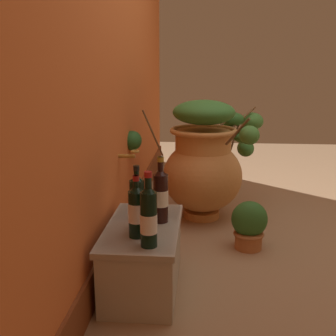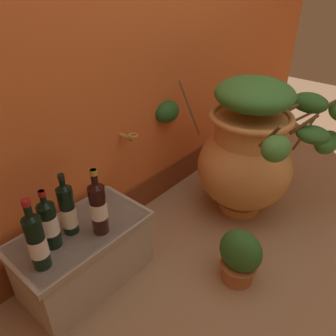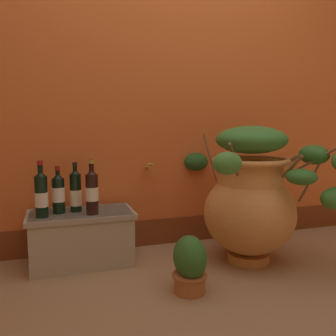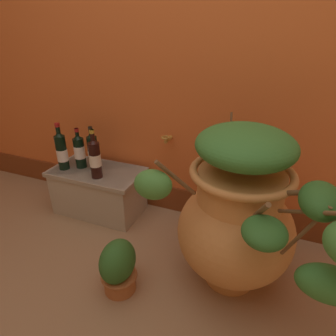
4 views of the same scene
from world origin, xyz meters
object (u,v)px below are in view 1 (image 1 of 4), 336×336
(terracotta_urn, at_px, (205,161))
(wine_bottle_back, at_px, (161,194))
(wine_bottle_middle, at_px, (149,215))
(wine_bottle_right, at_px, (137,210))
(wine_bottle_left, at_px, (137,202))
(potted_shrub, at_px, (249,225))

(terracotta_urn, relative_size, wine_bottle_back, 3.08)
(terracotta_urn, xyz_separation_m, wine_bottle_middle, (-1.28, 0.25, 0.05))
(wine_bottle_middle, distance_m, wine_bottle_right, 0.12)
(terracotta_urn, distance_m, wine_bottle_left, 1.12)
(wine_bottle_middle, relative_size, wine_bottle_right, 1.15)
(wine_bottle_right, bearing_deg, wine_bottle_back, -25.01)
(wine_bottle_middle, bearing_deg, wine_bottle_right, 35.12)
(wine_bottle_left, distance_m, wine_bottle_right, 0.11)
(wine_bottle_right, height_order, wine_bottle_back, wine_bottle_back)
(wine_bottle_right, xyz_separation_m, wine_bottle_back, (0.20, -0.09, 0.02))
(terracotta_urn, xyz_separation_m, wine_bottle_right, (-1.18, 0.32, 0.03))
(wine_bottle_left, height_order, potted_shrub, wine_bottle_left)
(wine_bottle_left, distance_m, wine_bottle_middle, 0.22)
(terracotta_urn, relative_size, potted_shrub, 3.39)
(terracotta_urn, relative_size, wine_bottle_middle, 3.07)
(wine_bottle_middle, distance_m, potted_shrub, 0.96)
(wine_bottle_back, bearing_deg, wine_bottle_right, 154.99)
(wine_bottle_left, bearing_deg, wine_bottle_middle, -157.60)
(wine_bottle_right, xyz_separation_m, potted_shrub, (0.64, -0.59, -0.31))
(wine_bottle_left, distance_m, wine_bottle_back, 0.14)
(potted_shrub, bearing_deg, terracotta_urn, 27.32)
(terracotta_urn, height_order, wine_bottle_right, terracotta_urn)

